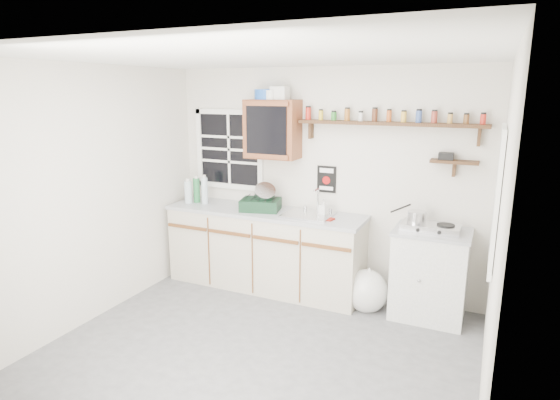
{
  "coord_description": "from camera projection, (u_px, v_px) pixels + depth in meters",
  "views": [
    {
      "loc": [
        1.73,
        -3.29,
        2.24
      ],
      "look_at": [
        -0.04,
        0.55,
        1.25
      ],
      "focal_mm": 30.0,
      "sensor_mm": 36.0,
      "label": 1
    }
  ],
  "objects": [
    {
      "name": "upper_cabinet",
      "position": [
        272.0,
        129.0,
        5.21
      ],
      "size": [
        0.6,
        0.32,
        0.65
      ],
      "color": "#5B2A16",
      "rests_on": "wall_back"
    },
    {
      "name": "right_cabinet",
      "position": [
        429.0,
        274.0,
        4.68
      ],
      "size": [
        0.73,
        0.57,
        0.91
      ],
      "color": "#B6B6AF",
      "rests_on": "floor"
    },
    {
      "name": "saucepan",
      "position": [
        416.0,
        216.0,
        4.6
      ],
      "size": [
        0.39,
        0.32,
        0.19
      ],
      "rotation": [
        0.0,
        0.0,
        -0.84
      ],
      "color": "#B8B8BD",
      "rests_on": "hotplate"
    },
    {
      "name": "water_bottles",
      "position": [
        196.0,
        191.0,
        5.63
      ],
      "size": [
        0.28,
        0.16,
        0.35
      ],
      "color": "#AFC5CD",
      "rests_on": "main_cabinet"
    },
    {
      "name": "trash_bag",
      "position": [
        367.0,
        291.0,
        4.88
      ],
      "size": [
        0.43,
        0.39,
        0.49
      ],
      "color": "silver",
      "rests_on": "floor"
    },
    {
      "name": "room",
      "position": [
        257.0,
        215.0,
        3.84
      ],
      "size": [
        3.64,
        3.24,
        2.54
      ],
      "color": "#4F4F51",
      "rests_on": "ground"
    },
    {
      "name": "soap_bottle",
      "position": [
        324.0,
        207.0,
        5.06
      ],
      "size": [
        0.1,
        0.1,
        0.18
      ],
      "primitive_type": "imported",
      "rotation": [
        0.0,
        0.0,
        -0.24
      ],
      "color": "silver",
      "rests_on": "main_cabinet"
    },
    {
      "name": "main_cabinet",
      "position": [
        265.0,
        249.0,
        5.41
      ],
      "size": [
        2.31,
        0.63,
        0.92
      ],
      "color": "#B8AC99",
      "rests_on": "floor"
    },
    {
      "name": "window_right",
      "position": [
        498.0,
        198.0,
        3.55
      ],
      "size": [
        0.03,
        0.78,
        1.08
      ],
      "color": "black",
      "rests_on": "wall_back"
    },
    {
      "name": "hotplate",
      "position": [
        431.0,
        227.0,
        4.56
      ],
      "size": [
        0.56,
        0.3,
        0.08
      ],
      "rotation": [
        0.0,
        0.0,
        -0.01
      ],
      "color": "#B8B8BD",
      "rests_on": "right_cabinet"
    },
    {
      "name": "upper_cabinet_clutter",
      "position": [
        271.0,
        94.0,
        5.13
      ],
      "size": [
        0.39,
        0.24,
        0.14
      ],
      "color": "#1A4CAB",
      "rests_on": "upper_cabinet"
    },
    {
      "name": "secondary_shelf",
      "position": [
        452.0,
        161.0,
        4.56
      ],
      "size": [
        0.45,
        0.16,
        0.24
      ],
      "color": "black",
      "rests_on": "wall_back"
    },
    {
      "name": "dish_rack",
      "position": [
        262.0,
        201.0,
        5.29
      ],
      "size": [
        0.5,
        0.42,
        0.32
      ],
      "rotation": [
        0.0,
        0.0,
        0.25
      ],
      "color": "black",
      "rests_on": "main_cabinet"
    },
    {
      "name": "sink",
      "position": [
        309.0,
        214.0,
        5.09
      ],
      "size": [
        0.52,
        0.44,
        0.29
      ],
      "color": "#B8B8BD",
      "rests_on": "main_cabinet"
    },
    {
      "name": "rag",
      "position": [
        328.0,
        219.0,
        4.91
      ],
      "size": [
        0.14,
        0.13,
        0.02
      ],
      "primitive_type": "cube",
      "rotation": [
        0.0,
        0.0,
        -0.21
      ],
      "color": "maroon",
      "rests_on": "main_cabinet"
    },
    {
      "name": "warning_sign",
      "position": [
        327.0,
        179.0,
        5.22
      ],
      "size": [
        0.22,
        0.02,
        0.3
      ],
      "color": "black",
      "rests_on": "wall_back"
    },
    {
      "name": "window_back",
      "position": [
        229.0,
        149.0,
        5.66
      ],
      "size": [
        0.93,
        0.03,
        0.98
      ],
      "color": "black",
      "rests_on": "wall_back"
    },
    {
      "name": "spice_shelf",
      "position": [
        388.0,
        122.0,
        4.73
      ],
      "size": [
        1.91,
        0.18,
        0.35
      ],
      "color": "black",
      "rests_on": "wall_back"
    }
  ]
}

